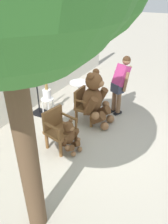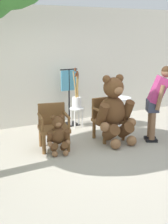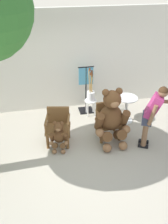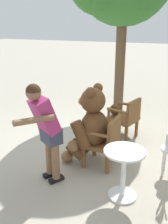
{
  "view_description": "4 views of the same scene",
  "coord_description": "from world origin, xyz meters",
  "px_view_note": "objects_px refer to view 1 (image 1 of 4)",
  "views": [
    {
      "loc": [
        -3.71,
        -1.64,
        3.04
      ],
      "look_at": [
        -0.02,
        0.36,
        0.64
      ],
      "focal_mm": 35.0,
      "sensor_mm": 36.0,
      "label": 1
    },
    {
      "loc": [
        -2.74,
        -4.72,
        2.19
      ],
      "look_at": [
        -0.13,
        0.27,
        0.75
      ],
      "focal_mm": 50.0,
      "sensor_mm": 36.0,
      "label": 2
    },
    {
      "loc": [
        -0.98,
        -4.24,
        3.73
      ],
      "look_at": [
        -0.01,
        0.5,
        0.84
      ],
      "focal_mm": 40.0,
      "sensor_mm": 36.0,
      "label": 3
    },
    {
      "loc": [
        4.15,
        2.02,
        2.28
      ],
      "look_at": [
        0.13,
        0.03,
        0.71
      ],
      "focal_mm": 40.0,
      "sensor_mm": 36.0,
      "label": 4
    }
  ],
  "objects_px": {
    "wooden_chair_left": "(59,128)",
    "brush_bucket": "(47,92)",
    "wooden_chair_right": "(86,104)",
    "clothing_display_stand": "(37,89)",
    "round_side_table": "(80,91)",
    "white_stool": "(48,102)",
    "person_visitor": "(120,81)",
    "teddy_bear_large": "(95,99)",
    "teddy_bear_small": "(70,136)"
  },
  "relations": [
    {
      "from": "wooden_chair_right",
      "to": "person_visitor",
      "type": "distance_m",
      "value": 1.11
    },
    {
      "from": "teddy_bear_large",
      "to": "teddy_bear_small",
      "type": "xyz_separation_m",
      "value": [
        -1.24,
        -0.02,
        -0.32
      ]
    },
    {
      "from": "brush_bucket",
      "to": "clothing_display_stand",
      "type": "xyz_separation_m",
      "value": [
        -0.09,
        0.24,
        0.06
      ]
    },
    {
      "from": "brush_bucket",
      "to": "clothing_display_stand",
      "type": "bearing_deg",
      "value": 109.86
    },
    {
      "from": "teddy_bear_large",
      "to": "teddy_bear_small",
      "type": "bearing_deg",
      "value": -178.9
    },
    {
      "from": "wooden_chair_right",
      "to": "brush_bucket",
      "type": "relative_size",
      "value": 0.91
    },
    {
      "from": "wooden_chair_right",
      "to": "teddy_bear_small",
      "type": "xyz_separation_m",
      "value": [
        -1.24,
        -0.28,
        -0.11
      ]
    },
    {
      "from": "person_visitor",
      "to": "white_stool",
      "type": "relative_size",
      "value": 3.38
    },
    {
      "from": "clothing_display_stand",
      "to": "white_stool",
      "type": "bearing_deg",
      "value": -70.31
    },
    {
      "from": "wooden_chair_left",
      "to": "clothing_display_stand",
      "type": "relative_size",
      "value": 0.63
    },
    {
      "from": "wooden_chair_left",
      "to": "teddy_bear_large",
      "type": "xyz_separation_m",
      "value": [
        1.22,
        -0.25,
        0.22
      ]
    },
    {
      "from": "round_side_table",
      "to": "person_visitor",
      "type": "bearing_deg",
      "value": -82.58
    },
    {
      "from": "teddy_bear_large",
      "to": "clothing_display_stand",
      "type": "distance_m",
      "value": 1.58
    },
    {
      "from": "clothing_display_stand",
      "to": "person_visitor",
      "type": "bearing_deg",
      "value": -60.0
    },
    {
      "from": "brush_bucket",
      "to": "person_visitor",
      "type": "bearing_deg",
      "value": -58.69
    },
    {
      "from": "teddy_bear_small",
      "to": "brush_bucket",
      "type": "distance_m",
      "value": 1.73
    },
    {
      "from": "clothing_display_stand",
      "to": "round_side_table",
      "type": "bearing_deg",
      "value": -38.42
    },
    {
      "from": "round_side_table",
      "to": "wooden_chair_right",
      "type": "bearing_deg",
      "value": -140.46
    },
    {
      "from": "teddy_bear_small",
      "to": "round_side_table",
      "type": "height_order",
      "value": "teddy_bear_small"
    },
    {
      "from": "white_stool",
      "to": "brush_bucket",
      "type": "bearing_deg",
      "value": 20.14
    },
    {
      "from": "person_visitor",
      "to": "round_side_table",
      "type": "relative_size",
      "value": 2.16
    },
    {
      "from": "teddy_bear_large",
      "to": "brush_bucket",
      "type": "xyz_separation_m",
      "value": [
        -0.19,
        1.32,
        -0.01
      ]
    },
    {
      "from": "teddy_bear_small",
      "to": "round_side_table",
      "type": "xyz_separation_m",
      "value": [
        1.91,
        0.83,
        0.09
      ]
    },
    {
      "from": "person_visitor",
      "to": "wooden_chair_right",
      "type": "bearing_deg",
      "value": 144.08
    },
    {
      "from": "wooden_chair_left",
      "to": "wooden_chair_right",
      "type": "distance_m",
      "value": 1.22
    },
    {
      "from": "white_stool",
      "to": "brush_bucket",
      "type": "height_order",
      "value": "brush_bucket"
    },
    {
      "from": "teddy_bear_small",
      "to": "brush_bucket",
      "type": "xyz_separation_m",
      "value": [
        1.05,
        1.34,
        0.31
      ]
    },
    {
      "from": "teddy_bear_small",
      "to": "round_side_table",
      "type": "bearing_deg",
      "value": 23.55
    },
    {
      "from": "wooden_chair_right",
      "to": "person_visitor",
      "type": "height_order",
      "value": "person_visitor"
    },
    {
      "from": "wooden_chair_right",
      "to": "person_visitor",
      "type": "bearing_deg",
      "value": -35.92
    },
    {
      "from": "teddy_bear_large",
      "to": "wooden_chair_left",
      "type": "bearing_deg",
      "value": 168.21
    },
    {
      "from": "clothing_display_stand",
      "to": "brush_bucket",
      "type": "bearing_deg",
      "value": -70.14
    },
    {
      "from": "white_stool",
      "to": "round_side_table",
      "type": "relative_size",
      "value": 0.64
    },
    {
      "from": "teddy_bear_small",
      "to": "white_stool",
      "type": "bearing_deg",
      "value": 51.99
    },
    {
      "from": "wooden_chair_right",
      "to": "teddy_bear_large",
      "type": "distance_m",
      "value": 0.34
    },
    {
      "from": "brush_bucket",
      "to": "clothing_display_stand",
      "type": "height_order",
      "value": "brush_bucket"
    },
    {
      "from": "wooden_chair_right",
      "to": "round_side_table",
      "type": "relative_size",
      "value": 1.19
    },
    {
      "from": "round_side_table",
      "to": "teddy_bear_large",
      "type": "bearing_deg",
      "value": -129.49
    },
    {
      "from": "wooden_chair_right",
      "to": "white_stool",
      "type": "height_order",
      "value": "wooden_chair_right"
    },
    {
      "from": "wooden_chair_left",
      "to": "brush_bucket",
      "type": "height_order",
      "value": "brush_bucket"
    },
    {
      "from": "wooden_chair_left",
      "to": "white_stool",
      "type": "height_order",
      "value": "wooden_chair_left"
    },
    {
      "from": "white_stool",
      "to": "wooden_chair_left",
      "type": "bearing_deg",
      "value": -134.04
    },
    {
      "from": "white_stool",
      "to": "clothing_display_stand",
      "type": "distance_m",
      "value": 0.44
    },
    {
      "from": "teddy_bear_large",
      "to": "brush_bucket",
      "type": "bearing_deg",
      "value": 98.29
    },
    {
      "from": "person_visitor",
      "to": "brush_bucket",
      "type": "distance_m",
      "value": 1.95
    },
    {
      "from": "round_side_table",
      "to": "white_stool",
      "type": "bearing_deg",
      "value": 149.23
    },
    {
      "from": "teddy_bear_small",
      "to": "wooden_chair_left",
      "type": "bearing_deg",
      "value": 85.78
    },
    {
      "from": "white_stool",
      "to": "brush_bucket",
      "type": "distance_m",
      "value": 0.31
    },
    {
      "from": "teddy_bear_large",
      "to": "person_visitor",
      "type": "height_order",
      "value": "person_visitor"
    },
    {
      "from": "brush_bucket",
      "to": "clothing_display_stand",
      "type": "relative_size",
      "value": 0.7
    }
  ]
}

